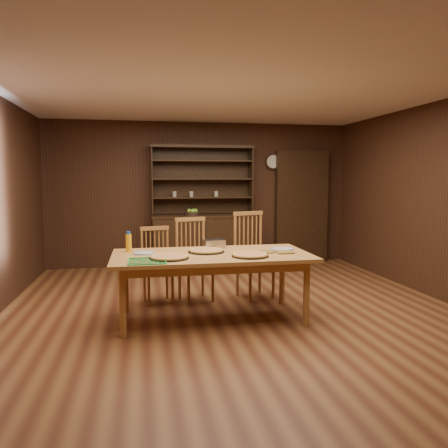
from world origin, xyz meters
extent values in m
plane|color=brown|center=(0.00, 0.00, 0.00)|extent=(6.00, 6.00, 0.00)
plane|color=silver|center=(0.00, 0.00, 2.60)|extent=(6.00, 6.00, 0.00)
plane|color=#3C1F13|center=(0.00, 3.00, 1.30)|extent=(5.50, 0.00, 5.50)
plane|color=#3C1F13|center=(0.00, -3.00, 1.30)|extent=(5.50, 0.00, 5.50)
plane|color=#3C1F13|center=(2.75, 0.00, 1.30)|extent=(0.00, 6.00, 6.00)
cube|color=#311E10|center=(0.00, 2.74, 0.45)|extent=(1.80, 0.50, 0.90)
cube|color=#311E10|center=(0.00, 2.74, 0.92)|extent=(1.84, 0.52, 0.04)
cube|color=#311E10|center=(0.00, 2.97, 1.55)|extent=(1.80, 0.02, 1.20)
cube|color=#311E10|center=(-0.89, 2.82, 1.55)|extent=(0.02, 0.32, 1.20)
cube|color=#311E10|center=(0.89, 2.82, 1.55)|extent=(0.02, 0.32, 1.20)
cube|color=#311E10|center=(0.00, 2.82, 2.15)|extent=(1.84, 0.34, 0.05)
cylinder|color=gray|center=(-0.50, 2.82, 1.31)|extent=(0.07, 0.07, 0.10)
cylinder|color=gray|center=(-0.20, 2.82, 1.31)|extent=(0.07, 0.07, 0.10)
cube|color=#311E10|center=(1.90, 2.90, 1.05)|extent=(1.00, 0.18, 2.10)
cylinder|color=#311E10|center=(1.35, 2.96, 1.90)|extent=(0.30, 0.04, 0.30)
cylinder|color=beige|center=(1.35, 2.94, 1.90)|extent=(0.24, 0.01, 0.24)
cube|color=#B97C40|center=(-0.31, -0.18, 0.73)|extent=(2.20, 1.10, 0.04)
cylinder|color=#B97C40|center=(-1.28, -0.60, 0.35)|extent=(0.07, 0.07, 0.71)
cylinder|color=#B97C40|center=(-1.28, 0.24, 0.35)|extent=(0.07, 0.07, 0.71)
cylinder|color=#B97C40|center=(0.65, -0.60, 0.35)|extent=(0.07, 0.07, 0.71)
cylinder|color=#B97C40|center=(0.65, 0.24, 0.35)|extent=(0.07, 0.07, 0.71)
cube|color=olive|center=(-0.89, 0.60, 0.40)|extent=(0.46, 0.45, 0.04)
cylinder|color=olive|center=(-1.01, 0.43, 0.19)|extent=(0.03, 0.03, 0.38)
cylinder|color=olive|center=(-1.06, 0.71, 0.19)|extent=(0.03, 0.03, 0.38)
cylinder|color=olive|center=(-0.71, 0.49, 0.19)|extent=(0.03, 0.03, 0.38)
cylinder|color=olive|center=(-0.77, 0.77, 0.19)|extent=(0.03, 0.03, 0.38)
cube|color=olive|center=(-0.92, 0.76, 0.94)|extent=(0.38, 0.11, 0.05)
cube|color=olive|center=(-0.40, 0.59, 0.45)|extent=(0.54, 0.53, 0.04)
cylinder|color=olive|center=(-0.52, 0.40, 0.22)|extent=(0.04, 0.04, 0.43)
cylinder|color=olive|center=(-0.60, 0.70, 0.22)|extent=(0.04, 0.04, 0.43)
cylinder|color=olive|center=(-0.19, 0.49, 0.22)|extent=(0.04, 0.04, 0.43)
cylinder|color=olive|center=(-0.28, 0.79, 0.22)|extent=(0.04, 0.04, 0.43)
cube|color=olive|center=(-0.45, 0.77, 1.05)|extent=(0.41, 0.15, 0.05)
cube|color=olive|center=(0.40, 0.60, 0.48)|extent=(0.58, 0.57, 0.04)
cylinder|color=olive|center=(0.28, 0.38, 0.23)|extent=(0.04, 0.04, 0.46)
cylinder|color=olive|center=(0.18, 0.70, 0.23)|extent=(0.04, 0.04, 0.46)
cylinder|color=olive|center=(0.62, 0.49, 0.23)|extent=(0.04, 0.04, 0.46)
cylinder|color=olive|center=(0.52, 0.81, 0.23)|extent=(0.04, 0.04, 0.46)
cube|color=olive|center=(0.34, 0.78, 1.12)|extent=(0.44, 0.17, 0.05)
cylinder|color=black|center=(-0.80, -0.40, 0.76)|extent=(0.42, 0.42, 0.01)
cylinder|color=tan|center=(-0.80, -0.40, 0.77)|extent=(0.39, 0.39, 0.02)
torus|color=gold|center=(-0.80, -0.40, 0.77)|extent=(0.39, 0.39, 0.03)
cylinder|color=black|center=(0.07, -0.43, 0.76)|extent=(0.40, 0.40, 0.01)
cylinder|color=tan|center=(0.07, -0.43, 0.77)|extent=(0.37, 0.37, 0.02)
torus|color=gold|center=(0.07, -0.43, 0.77)|extent=(0.38, 0.38, 0.03)
cylinder|color=black|center=(-0.36, -0.07, 0.76)|extent=(0.42, 0.42, 0.01)
cylinder|color=tan|center=(-0.36, -0.07, 0.77)|extent=(0.38, 0.38, 0.02)
torus|color=gold|center=(-0.36, -0.07, 0.77)|extent=(0.38, 0.38, 0.03)
cylinder|color=beige|center=(-1.06, -0.05, 0.76)|extent=(0.24, 0.24, 0.01)
torus|color=#34599E|center=(-1.06, -0.05, 0.76)|extent=(0.24, 0.24, 0.01)
cylinder|color=beige|center=(0.55, -0.05, 0.76)|extent=(0.27, 0.27, 0.01)
torus|color=#34599E|center=(0.55, -0.05, 0.76)|extent=(0.27, 0.27, 0.01)
cube|color=silver|center=(-0.22, 0.23, 0.80)|extent=(0.27, 0.21, 0.10)
cylinder|color=#F4A50C|center=(-1.23, 0.13, 0.85)|extent=(0.07, 0.07, 0.21)
cylinder|color=#1548B1|center=(-1.23, 0.13, 0.97)|extent=(0.04, 0.04, 0.03)
cube|color=#B32214|center=(0.50, -0.28, 0.76)|extent=(0.21, 0.21, 0.01)
cube|color=#B32214|center=(0.31, -0.20, 0.76)|extent=(0.24, 0.24, 0.01)
cylinder|color=black|center=(-0.20, 2.69, 0.97)|extent=(0.28, 0.28, 0.06)
sphere|color=#71AD2E|center=(-0.25, 2.69, 1.02)|extent=(0.08, 0.08, 0.08)
sphere|color=#71AD2E|center=(-0.17, 2.72, 1.02)|extent=(0.08, 0.08, 0.08)
sphere|color=#71AD2E|center=(-0.20, 2.64, 1.02)|extent=(0.08, 0.08, 0.08)
sphere|color=#71AD2E|center=(-0.14, 2.67, 1.02)|extent=(0.08, 0.08, 0.08)
camera|label=1|loc=(-1.07, -4.95, 1.59)|focal=35.00mm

